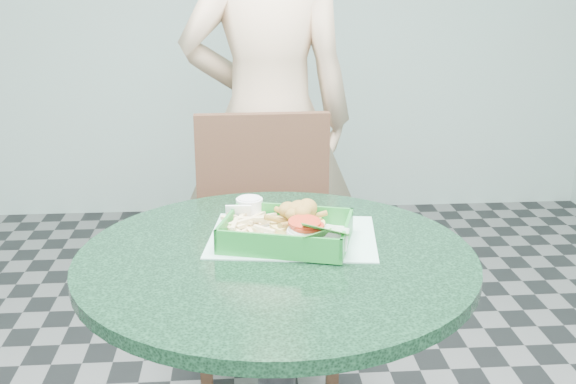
{
  "coord_description": "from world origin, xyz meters",
  "views": [
    {
      "loc": [
        -0.08,
        -1.37,
        1.35
      ],
      "look_at": [
        0.03,
        0.1,
        0.88
      ],
      "focal_mm": 42.0,
      "sensor_mm": 36.0,
      "label": 1
    }
  ],
  "objects": [
    {
      "name": "cafe_table",
      "position": [
        0.0,
        0.0,
        0.58
      ],
      "size": [
        0.88,
        0.88,
        0.75
      ],
      "color": "#323336",
      "rests_on": "floor"
    },
    {
      "name": "dining_chair",
      "position": [
        0.0,
        0.65,
        0.53
      ],
      "size": [
        0.44,
        0.44,
        0.93
      ],
      "rotation": [
        0.0,
        0.0,
        0.02
      ],
      "color": "brown",
      "rests_on": "floor"
    },
    {
      "name": "diner_person",
      "position": [
        0.03,
        1.01,
        0.97
      ],
      "size": [
        0.72,
        0.48,
        1.94
      ],
      "primitive_type": "imported",
      "rotation": [
        0.0,
        0.0,
        3.12
      ],
      "color": "#CFAB87",
      "rests_on": "floor"
    },
    {
      "name": "placemat",
      "position": [
        0.04,
        0.09,
        0.75
      ],
      "size": [
        0.42,
        0.34,
        0.0
      ],
      "primitive_type": "cube",
      "rotation": [
        0.0,
        0.0,
        -0.14
      ],
      "color": "#A0D4C1",
      "rests_on": "cafe_table"
    },
    {
      "name": "food_basket",
      "position": [
        0.03,
        0.05,
        0.77
      ],
      "size": [
        0.28,
        0.2,
        0.06
      ],
      "rotation": [
        0.0,
        0.0,
        -0.27
      ],
      "color": "#1C7D2C",
      "rests_on": "placemat"
    },
    {
      "name": "crab_sandwich",
      "position": [
        0.04,
        0.1,
        0.8
      ],
      "size": [
        0.13,
        0.13,
        0.08
      ],
      "rotation": [
        0.0,
        0.0,
        -0.38
      ],
      "color": "#D9BA5F",
      "rests_on": "food_basket"
    },
    {
      "name": "fries_pile",
      "position": [
        -0.07,
        0.09,
        0.79
      ],
      "size": [
        0.15,
        0.15,
        0.04
      ],
      "primitive_type": null,
      "rotation": [
        0.0,
        0.0,
        -0.44
      ],
      "color": "beige",
      "rests_on": "food_basket"
    },
    {
      "name": "sauce_ramekin",
      "position": [
        -0.09,
        0.15,
        0.8
      ],
      "size": [
        0.06,
        0.06,
        0.04
      ],
      "rotation": [
        0.0,
        0.0,
        0.12
      ],
      "color": "white",
      "rests_on": "food_basket"
    },
    {
      "name": "garnish_cup",
      "position": [
        0.08,
        0.02,
        0.79
      ],
      "size": [
        0.13,
        0.13,
        0.05
      ],
      "rotation": [
        0.0,
        0.0,
        -0.19
      ],
      "color": "white",
      "rests_on": "food_basket"
    }
  ]
}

